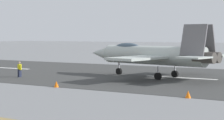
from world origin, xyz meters
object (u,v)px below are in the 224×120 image
Objects in this scene: fighter_jet at (152,55)px; crew_person at (20,69)px; marker_cone_near at (188,94)px; marker_cone_mid at (56,84)px.

fighter_jet is 10.20× the size of crew_person.
crew_person is at bearing -12.80° from marker_cone_near.
fighter_jet is 31.81× the size of marker_cone_mid.
marker_cone_near is 1.00× the size of marker_cone_mid.
marker_cone_near and marker_cone_mid have the same top height.
crew_person is 3.12× the size of marker_cone_mid.
marker_cone_mid is at bearing 0.00° from marker_cone_near.
marker_cone_near is 12.16m from marker_cone_mid.
fighter_jet is at bearing -150.57° from crew_person.
marker_cone_mid is (-8.77, 4.75, -0.58)m from crew_person.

